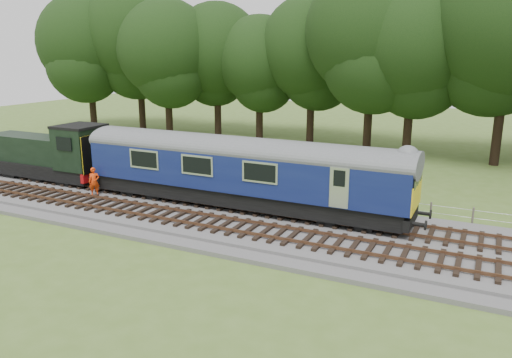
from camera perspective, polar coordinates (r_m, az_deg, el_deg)
The scene contains 9 objects.
ground at distance 25.29m, azimuth -0.39°, elevation -5.23°, with size 120.00×120.00×0.00m, color #4D6A27.
ballast at distance 25.23m, azimuth -0.39°, elevation -4.85°, with size 70.00×7.00×0.35m, color #4C4C4F.
track_north at distance 26.35m, azimuth 0.95°, elevation -3.45°, with size 67.20×2.40×0.21m.
track_south at distance 23.81m, azimuth -2.09°, elevation -5.46°, with size 67.20×2.40×0.21m.
fence at distance 29.19m, azimuth 3.50°, elevation -2.53°, with size 64.00×0.12×1.00m, color #6B6054, non-canonical shape.
tree_line at distance 45.43m, azimuth 11.91°, elevation 3.35°, with size 70.00×8.00×18.00m, color black, non-canonical shape.
dmu_railcar at distance 26.36m, azimuth -1.77°, elevation 1.49°, with size 18.05×2.86×3.88m.
shunter_loco at distance 35.02m, azimuth -22.46°, elevation 2.59°, with size 8.91×2.60×3.38m.
worker at distance 30.28m, azimuth -18.01°, elevation -0.29°, with size 0.61×0.40×1.66m, color #EE3D0C.
Camera 1 is at (10.47, -21.38, 8.53)m, focal length 35.00 mm.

